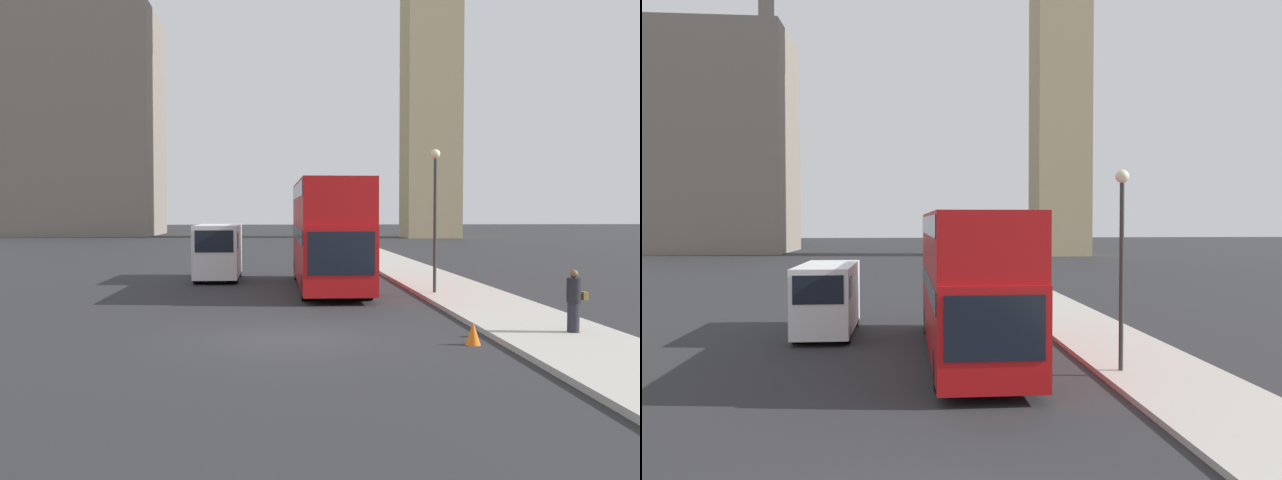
% 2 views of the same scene
% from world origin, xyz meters
% --- Properties ---
extents(ground_plane, '(300.00, 300.00, 0.00)m').
position_xyz_m(ground_plane, '(0.00, 0.00, 0.00)').
color(ground_plane, '#28282B').
extents(sidewalk_strip, '(3.35, 120.00, 0.15)m').
position_xyz_m(sidewalk_strip, '(6.67, 0.00, 0.07)').
color(sidewalk_strip, '#ADA89E').
rests_on(sidewalk_strip, ground_plane).
extents(building_block_distant, '(21.22, 15.77, 35.53)m').
position_xyz_m(building_block_distant, '(-26.17, 78.44, 14.65)').
color(building_block_distant, slate).
rests_on(building_block_distant, ground_plane).
extents(red_double_decker_bus, '(2.59, 10.91, 4.37)m').
position_xyz_m(red_double_decker_bus, '(1.86, 11.22, 2.44)').
color(red_double_decker_bus, '#B71114').
rests_on(red_double_decker_bus, ground_plane).
extents(white_van, '(1.96, 5.03, 2.55)m').
position_xyz_m(white_van, '(-2.92, 15.25, 1.36)').
color(white_van, white).
rests_on(white_van, ground_plane).
extents(pedestrian, '(0.51, 0.35, 1.57)m').
position_xyz_m(pedestrian, '(7.11, -0.47, 0.94)').
color(pedestrian, '#23232D').
rests_on(pedestrian, sidewalk_strip).
extents(street_lamp, '(0.36, 0.36, 5.33)m').
position_xyz_m(street_lamp, '(5.62, 8.40, 3.69)').
color(street_lamp, '#2D332D').
rests_on(street_lamp, sidewalk_strip).
extents(traffic_cone, '(0.36, 0.36, 0.55)m').
position_xyz_m(traffic_cone, '(4.33, -1.21, 0.28)').
color(traffic_cone, orange).
rests_on(traffic_cone, ground_plane).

